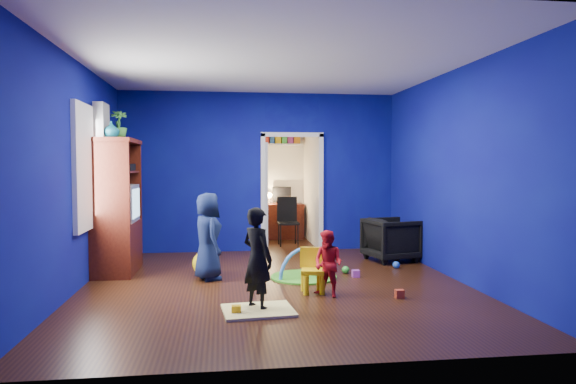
{
  "coord_description": "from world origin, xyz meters",
  "views": [
    {
      "loc": [
        -0.71,
        -6.64,
        1.58
      ],
      "look_at": [
        0.22,
        0.4,
        1.21
      ],
      "focal_mm": 32.0,
      "sensor_mm": 36.0,
      "label": 1
    }
  ],
  "objects": [
    {
      "name": "hopper_ball",
      "position": [
        -0.94,
        0.71,
        0.18
      ],
      "size": [
        0.36,
        0.36,
        0.36
      ],
      "primitive_type": "sphere",
      "color": "yellow",
      "rests_on": "floor"
    },
    {
      "name": "floor",
      "position": [
        0.0,
        0.0,
        0.0
      ],
      "size": [
        5.0,
        5.5,
        0.01
      ],
      "primitive_type": "cube",
      "color": "black",
      "rests_on": "ground"
    },
    {
      "name": "wall_left",
      "position": [
        -2.5,
        0.0,
        1.45
      ],
      "size": [
        0.02,
        5.5,
        2.9
      ],
      "primitive_type": "cube",
      "color": "#09096B",
      "rests_on": "floor"
    },
    {
      "name": "potted_plant",
      "position": [
        -2.22,
        1.33,
        2.18
      ],
      "size": [
        0.31,
        0.31,
        0.44
      ],
      "primitive_type": "imported",
      "rotation": [
        0.0,
        0.0,
        0.28
      ],
      "color": "#347E2E",
      "rests_on": "tv_armoire"
    },
    {
      "name": "wall_right",
      "position": [
        2.5,
        0.0,
        1.45
      ],
      "size": [
        0.02,
        5.5,
        2.9
      ],
      "primitive_type": "cube",
      "color": "#09096B",
      "rests_on": "floor"
    },
    {
      "name": "yellow_blanket",
      "position": [
        -0.32,
        -1.2,
        0.01
      ],
      "size": [
        0.8,
        0.67,
        0.03
      ],
      "primitive_type": "cube",
      "rotation": [
        0.0,
        0.0,
        0.09
      ],
      "color": "#F2E07A",
      "rests_on": "floor"
    },
    {
      "name": "toy_3",
      "position": [
        1.09,
        0.6,
        0.06
      ],
      "size": [
        0.11,
        0.11,
        0.11
      ],
      "primitive_type": "sphere",
      "color": "green",
      "rests_on": "floor"
    },
    {
      "name": "doorway",
      "position": [
        0.6,
        2.75,
        1.05
      ],
      "size": [
        1.16,
        0.1,
        2.1
      ],
      "primitive_type": "cube",
      "color": "white",
      "rests_on": "floor"
    },
    {
      "name": "play_mat",
      "position": [
        0.44,
        0.39,
        0.01
      ],
      "size": [
        0.93,
        0.93,
        0.02
      ],
      "primitive_type": "cylinder",
      "color": "#439120",
      "rests_on": "floor"
    },
    {
      "name": "crt_tv",
      "position": [
        -2.18,
        1.11,
        1.02
      ],
      "size": [
        0.46,
        0.7,
        0.54
      ],
      "primitive_type": "cube",
      "color": "silver",
      "rests_on": "tv_armoire"
    },
    {
      "name": "toy_4",
      "position": [
        1.17,
        0.34,
        0.05
      ],
      "size": [
        0.1,
        0.08,
        0.1
      ],
      "primitive_type": "cube",
      "color": "#B846BC",
      "rests_on": "floor"
    },
    {
      "name": "desk_lamp",
      "position": [
        0.32,
        4.32,
        0.93
      ],
      "size": [
        0.14,
        0.14,
        0.14
      ],
      "primitive_type": "sphere",
      "color": "#FFD88C",
      "rests_on": "study_desk"
    },
    {
      "name": "folding_chair",
      "position": [
        0.6,
        3.3,
        0.46
      ],
      "size": [
        0.4,
        0.4,
        0.92
      ],
      "primitive_type": "cube",
      "color": "black",
      "rests_on": "floor"
    },
    {
      "name": "book_shelf",
      "position": [
        0.6,
        4.37,
        2.02
      ],
      "size": [
        0.88,
        0.24,
        0.04
      ],
      "primitive_type": "cube",
      "color": "white",
      "rests_on": "study_desk"
    },
    {
      "name": "curtain",
      "position": [
        -2.37,
        0.9,
        1.25
      ],
      "size": [
        0.14,
        0.42,
        2.4
      ],
      "primitive_type": "cube",
      "color": "slate",
      "rests_on": "floor"
    },
    {
      "name": "tv_armoire",
      "position": [
        -2.22,
        1.11,
        0.98
      ],
      "size": [
        0.58,
        1.14,
        1.96
      ],
      "primitive_type": "cube",
      "color": "#3D130A",
      "rests_on": "floor"
    },
    {
      "name": "window_left",
      "position": [
        -2.48,
        0.35,
        1.55
      ],
      "size": [
        0.03,
        0.95,
        1.55
      ],
      "primitive_type": "cube",
      "color": "white",
      "rests_on": "wall_left"
    },
    {
      "name": "wall_back",
      "position": [
        0.0,
        2.75,
        1.45
      ],
      "size": [
        5.0,
        0.02,
        2.9
      ],
      "primitive_type": "cube",
      "color": "#09096B",
      "rests_on": "floor"
    },
    {
      "name": "child_black",
      "position": [
        -0.32,
        -1.1,
        0.56
      ],
      "size": [
        0.47,
        0.49,
        1.12
      ],
      "primitive_type": "imported",
      "rotation": [
        0.0,
        0.0,
        2.25
      ],
      "color": "black",
      "rests_on": "floor"
    },
    {
      "name": "kid_chair",
      "position": [
        0.41,
        -0.46,
        0.25
      ],
      "size": [
        0.33,
        0.33,
        0.5
      ],
      "primitive_type": "cube",
      "rotation": [
        0.0,
        0.0,
        -0.21
      ],
      "color": "yellow",
      "rests_on": "floor"
    },
    {
      "name": "desk_monitor",
      "position": [
        0.6,
        4.38,
        0.95
      ],
      "size": [
        0.4,
        0.05,
        0.32
      ],
      "primitive_type": "cube",
      "color": "black",
      "rests_on": "study_desk"
    },
    {
      "name": "toy_1",
      "position": [
        1.95,
        0.87,
        0.06
      ],
      "size": [
        0.11,
        0.11,
        0.11
      ],
      "primitive_type": "sphere",
      "color": "blue",
      "rests_on": "floor"
    },
    {
      "name": "wall_front",
      "position": [
        0.0,
        -2.75,
        1.45
      ],
      "size": [
        5.0,
        0.02,
        2.9
      ],
      "primitive_type": "cube",
      "color": "#09096B",
      "rests_on": "floor"
    },
    {
      "name": "toy_0",
      "position": [
        1.39,
        -0.84,
        0.05
      ],
      "size": [
        0.1,
        0.08,
        0.1
      ],
      "primitive_type": "cube",
      "color": "red",
      "rests_on": "floor"
    },
    {
      "name": "alcove",
      "position": [
        0.6,
        3.62,
        1.25
      ],
      "size": [
        1.0,
        1.75,
        2.5
      ],
      "primitive_type": null,
      "color": "silver",
      "rests_on": "floor"
    },
    {
      "name": "toddler_red",
      "position": [
        0.56,
        -0.66,
        0.4
      ],
      "size": [
        0.49,
        0.49,
        0.8
      ],
      "primitive_type": "imported",
      "rotation": [
        0.0,
        0.0,
        -0.82
      ],
      "color": "red",
      "rests_on": "floor"
    },
    {
      "name": "ceiling",
      "position": [
        0.0,
        0.0,
        2.9
      ],
      "size": [
        5.0,
        5.5,
        0.01
      ],
      "primitive_type": "cube",
      "color": "white",
      "rests_on": "wall_back"
    },
    {
      "name": "toy_2",
      "position": [
        -0.55,
        -1.28,
        0.05
      ],
      "size": [
        0.1,
        0.08,
        0.1
      ],
      "primitive_type": "cube",
      "color": "#FFB70D",
      "rests_on": "floor"
    },
    {
      "name": "child_navy",
      "position": [
        -0.89,
        0.46,
        0.6
      ],
      "size": [
        0.55,
        0.68,
        1.2
      ],
      "primitive_type": "imported",
      "rotation": [
        0.0,
        0.0,
        1.89
      ],
      "color": "#0E1335",
      "rests_on": "floor"
    },
    {
      "name": "study_desk",
      "position": [
        0.6,
        4.26,
        0.38
      ],
      "size": [
        0.88,
        0.44,
        0.75
      ],
      "primitive_type": "cube",
      "color": "#3D140A",
      "rests_on": "floor"
    },
    {
      "name": "toy_arch",
      "position": [
        0.44,
        0.39,
        0.02
      ],
      "size": [
        0.76,
        0.42,
        0.83
      ],
      "primitive_type": "torus",
      "rotation": [
        1.57,
        0.0,
        0.47
      ],
      "color": "#3F8CD8",
      "rests_on": "floor"
    },
    {
      "name": "armchair",
      "position": [
        2.09,
        1.48,
        0.36
      ],
      "size": [
        0.93,
        0.91,
        0.71
      ],
      "primitive_type": "imported",
      "rotation": [
        0.0,
        0.0,
        1.79
      ],
      "color": "black",
      "rests_on": "floor"
    },
    {
      "name": "vase",
      "position": [
        -2.22,
        0.81,
        2.07
      ],
      "size": [
        0.27,
        0.27,
        0.23
      ],
      "primitive_type": "imported",
      "rotation": [
        0.0,
        0.0,
        -0.28
      ],
      "color": "#0C5664",
      "rests_on": "tv_armoire"
    }
  ]
}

